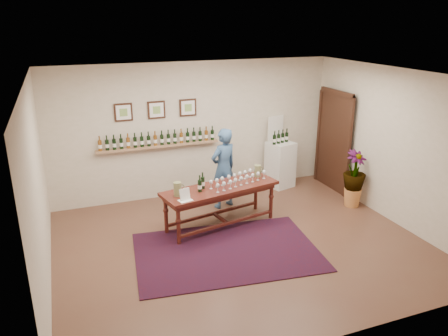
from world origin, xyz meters
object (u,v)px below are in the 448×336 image
object	(u,v)px
tasting_table	(220,193)
display_pedestal	(280,164)
person	(224,168)
potted_plant	(354,179)

from	to	relation	value
tasting_table	display_pedestal	world-z (taller)	display_pedestal
display_pedestal	person	distance (m)	1.72
display_pedestal	potted_plant	xyz separation A→B (m)	(0.85, -1.51, 0.07)
tasting_table	person	bearing A→B (deg)	54.08
display_pedestal	person	world-z (taller)	person
display_pedestal	potted_plant	distance (m)	1.74
display_pedestal	potted_plant	size ratio (longest dim) A/B	1.02
display_pedestal	potted_plant	bearing A→B (deg)	-60.71
person	display_pedestal	bearing A→B (deg)	-177.85
tasting_table	display_pedestal	bearing A→B (deg)	24.15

